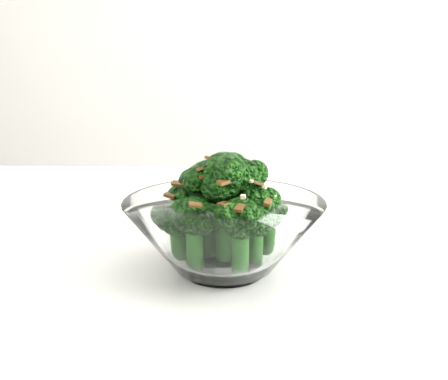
# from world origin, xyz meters

# --- Properties ---
(table) EXTENTS (1.33, 1.02, 0.75)m
(table) POSITION_xyz_m (-0.05, -0.06, 0.68)
(table) COLOR white
(table) RESTS_ON ground
(broccoli_dish) EXTENTS (0.19, 0.19, 0.12)m
(broccoli_dish) POSITION_xyz_m (0.16, -0.11, 0.80)
(broccoli_dish) COLOR white
(broccoli_dish) RESTS_ON table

